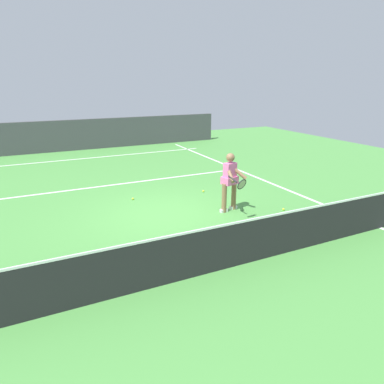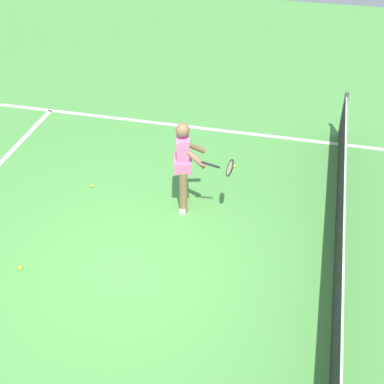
{
  "view_description": "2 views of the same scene",
  "coord_description": "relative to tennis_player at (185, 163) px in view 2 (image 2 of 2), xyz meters",
  "views": [
    {
      "loc": [
        2.94,
        7.67,
        3.29
      ],
      "look_at": [
        -0.43,
        0.66,
        0.76
      ],
      "focal_mm": 31.97,
      "sensor_mm": 36.0,
      "label": 1
    },
    {
      "loc": [
        5.46,
        2.26,
        5.59
      ],
      "look_at": [
        -0.86,
        0.76,
        0.86
      ],
      "focal_mm": 51.09,
      "sensor_mm": 36.0,
      "label": 2
    }
  ],
  "objects": [
    {
      "name": "ground_plane",
      "position": [
        1.63,
        -0.46,
        -0.85
      ],
      "size": [
        26.84,
        26.84,
        0.0
      ],
      "primitive_type": "plane",
      "color": "#4C9342"
    },
    {
      "name": "sideline_left_marking",
      "position": [
        -2.62,
        -0.46,
        -0.84
      ],
      "size": [
        0.1,
        18.65,
        0.01
      ],
      "primitive_type": "cube",
      "color": "white",
      "rests_on": "ground"
    },
    {
      "name": "tennis_ball_near",
      "position": [
        -0.12,
        -1.72,
        -0.81
      ],
      "size": [
        0.07,
        0.07,
        0.07
      ],
      "primitive_type": "sphere",
      "color": "#D1E533",
      "rests_on": "ground"
    },
    {
      "name": "tennis_player",
      "position": [
        0.0,
        0.0,
        0.0
      ],
      "size": [
        0.67,
        1.06,
        1.55
      ],
      "color": "#8C6647",
      "rests_on": "ground"
    },
    {
      "name": "court_net",
      "position": [
        1.63,
        2.49,
        -0.39
      ],
      "size": [
        9.18,
        0.08,
        0.98
      ],
      "color": "#4C4C51",
      "rests_on": "ground"
    },
    {
      "name": "tennis_ball_mid",
      "position": [
        -1.32,
        0.61,
        -0.81
      ],
      "size": [
        0.07,
        0.07,
        0.07
      ],
      "primitive_type": "sphere",
      "color": "#D1E533",
      "rests_on": "ground"
    },
    {
      "name": "tennis_ball_far",
      "position": [
        2.06,
        -1.97,
        -0.81
      ],
      "size": [
        0.07,
        0.07,
        0.07
      ],
      "primitive_type": "sphere",
      "color": "#D1E533",
      "rests_on": "ground"
    }
  ]
}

